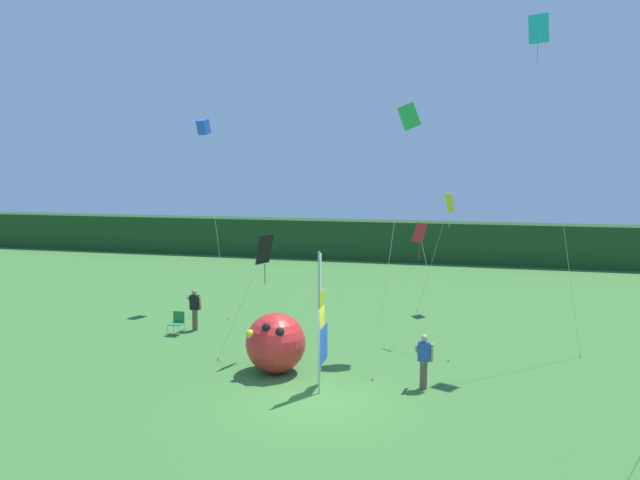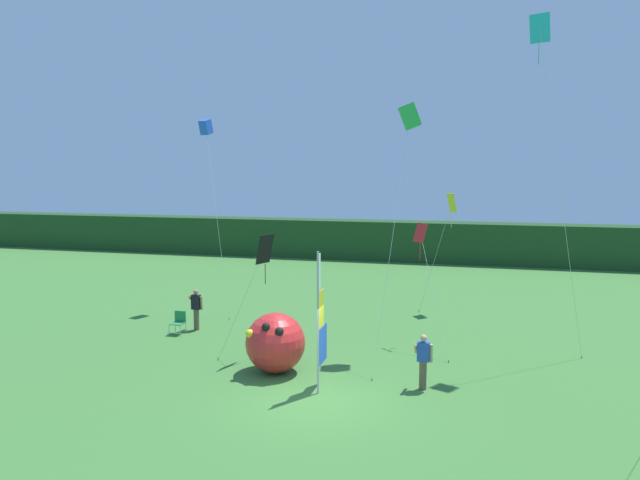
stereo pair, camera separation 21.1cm
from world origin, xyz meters
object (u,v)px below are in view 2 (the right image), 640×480
at_px(person_mid_field, 423,360).
at_px(kite_red_diamond_0, 422,239).
at_px(banner_flag, 321,324).
at_px(folding_chair, 179,321).
at_px(kite_green_box_2, 410,117).
at_px(kite_yellow_diamond_4, 451,207).
at_px(kite_cyan_diamond_6, 543,50).
at_px(kite_black_diamond_5, 264,252).
at_px(person_near_banner, 196,308).
at_px(inflatable_balloon, 275,343).
at_px(kite_blue_box_3, 206,128).

distance_m(person_mid_field, kite_red_diamond_0, 5.73).
distance_m(banner_flag, folding_chair, 8.33).
relative_size(folding_chair, kite_green_box_2, 0.10).
bearing_deg(kite_yellow_diamond_4, person_mid_field, -91.57).
xyz_separation_m(kite_yellow_diamond_4, kite_cyan_diamond_6, (3.06, -6.19, 5.59)).
xyz_separation_m(kite_green_box_2, kite_black_diamond_5, (-4.59, -2.40, -4.62)).
bearing_deg(person_near_banner, kite_red_diamond_0, 3.99).
bearing_deg(inflatable_balloon, kite_cyan_diamond_6, 25.72).
bearing_deg(kite_blue_box_3, person_mid_field, -37.69).
xyz_separation_m(folding_chair, kite_yellow_diamond_4, (10.16, 6.84, 4.27)).
bearing_deg(person_mid_field, inflatable_balloon, 176.46).
bearing_deg(banner_flag, kite_green_box_2, 68.10).
bearing_deg(kite_green_box_2, person_near_banner, 178.89).
bearing_deg(banner_flag, inflatable_balloon, 148.39).
xyz_separation_m(inflatable_balloon, kite_blue_box_3, (-6.17, 8.11, 7.45)).
bearing_deg(kite_red_diamond_0, kite_black_diamond_5, -147.63).
distance_m(kite_green_box_2, kite_cyan_diamond_6, 4.78).
bearing_deg(banner_flag, folding_chair, 148.18).
bearing_deg(inflatable_balloon, kite_red_diamond_0, 47.43).
relative_size(folding_chair, kite_yellow_diamond_4, 0.16).
distance_m(inflatable_balloon, kite_green_box_2, 9.04).
bearing_deg(folding_chair, kite_red_diamond_0, 8.03).
xyz_separation_m(kite_red_diamond_0, kite_green_box_2, (-0.43, -0.79, 4.38)).
bearing_deg(kite_red_diamond_0, folding_chair, -171.97).
bearing_deg(kite_yellow_diamond_4, kite_cyan_diamond_6, -63.72).
bearing_deg(inflatable_balloon, banner_flag, -31.61).
bearing_deg(kite_black_diamond_5, banner_flag, -42.84).
bearing_deg(kite_red_diamond_0, kite_blue_box_3, 160.96).
height_order(inflatable_balloon, kite_red_diamond_0, kite_red_diamond_0).
height_order(inflatable_balloon, kite_black_diamond_5, kite_black_diamond_5).
height_order(kite_red_diamond_0, kite_blue_box_3, kite_blue_box_3).
relative_size(banner_flag, kite_black_diamond_5, 0.97).
bearing_deg(person_near_banner, kite_cyan_diamond_6, -0.20).
bearing_deg(person_near_banner, kite_black_diamond_5, -33.34).
distance_m(kite_yellow_diamond_4, kite_black_diamond_5, 10.54).
xyz_separation_m(kite_blue_box_3, kite_cyan_diamond_6, (14.21, -4.24, 1.95)).
relative_size(banner_flag, inflatable_balloon, 2.16).
distance_m(inflatable_balloon, kite_blue_box_3, 12.62).
xyz_separation_m(person_near_banner, kite_yellow_diamond_4, (9.74, 6.15, 3.89)).
height_order(kite_green_box_2, kite_cyan_diamond_6, kite_cyan_diamond_6).
height_order(person_near_banner, kite_black_diamond_5, kite_black_diamond_5).
distance_m(kite_red_diamond_0, kite_cyan_diamond_6, 7.56).
height_order(person_mid_field, kite_green_box_2, kite_green_box_2).
bearing_deg(kite_green_box_2, inflatable_balloon, -134.88).
xyz_separation_m(banner_flag, kite_yellow_diamond_4, (3.19, 11.16, 2.79)).
bearing_deg(banner_flag, kite_yellow_diamond_4, 74.03).
bearing_deg(person_near_banner, kite_yellow_diamond_4, 32.26).
distance_m(person_near_banner, inflatable_balloon, 6.16).
bearing_deg(inflatable_balloon, kite_yellow_diamond_4, 63.66).
bearing_deg(kite_yellow_diamond_4, folding_chair, -146.04).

